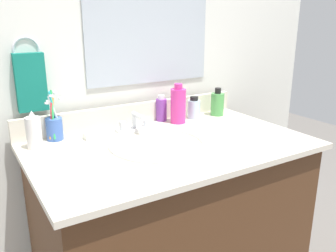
{
  "coord_description": "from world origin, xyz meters",
  "views": [
    {
      "loc": [
        -0.67,
        -1.08,
        1.2
      ],
      "look_at": [
        -0.01,
        0.0,
        0.81
      ],
      "focal_mm": 38.1,
      "sensor_mm": 36.0,
      "label": 1
    }
  ],
  "objects_px": {
    "faucet": "(135,124)",
    "soap_bar": "(92,136)",
    "cup_blue_plastic": "(54,127)",
    "bottle_lotion_white": "(34,132)",
    "bottle_gel_clear": "(194,108)",
    "hand_towel": "(31,82)",
    "bottle_cream_purple": "(161,109)",
    "bottle_toner_green": "(217,104)",
    "bottle_soap_pink": "(178,105)"
  },
  "relations": [
    {
      "from": "bottle_toner_green",
      "to": "cup_blue_plastic",
      "type": "bearing_deg",
      "value": 176.96
    },
    {
      "from": "bottle_toner_green",
      "to": "cup_blue_plastic",
      "type": "height_order",
      "value": "cup_blue_plastic"
    },
    {
      "from": "faucet",
      "to": "soap_bar",
      "type": "height_order",
      "value": "faucet"
    },
    {
      "from": "hand_towel",
      "to": "bottle_lotion_white",
      "type": "xyz_separation_m",
      "value": [
        -0.03,
        -0.12,
        -0.16
      ]
    },
    {
      "from": "cup_blue_plastic",
      "to": "soap_bar",
      "type": "height_order",
      "value": "cup_blue_plastic"
    },
    {
      "from": "bottle_gel_clear",
      "to": "bottle_soap_pink",
      "type": "relative_size",
      "value": 0.58
    },
    {
      "from": "bottle_gel_clear",
      "to": "cup_blue_plastic",
      "type": "distance_m",
      "value": 0.64
    },
    {
      "from": "bottle_lotion_white",
      "to": "cup_blue_plastic",
      "type": "xyz_separation_m",
      "value": [
        0.09,
        0.05,
        -0.01
      ]
    },
    {
      "from": "hand_towel",
      "to": "faucet",
      "type": "distance_m",
      "value": 0.44
    },
    {
      "from": "soap_bar",
      "to": "bottle_lotion_white",
      "type": "bearing_deg",
      "value": 178.61
    },
    {
      "from": "faucet",
      "to": "bottle_lotion_white",
      "type": "distance_m",
      "value": 0.4
    },
    {
      "from": "hand_towel",
      "to": "cup_blue_plastic",
      "type": "relative_size",
      "value": 1.13
    },
    {
      "from": "bottle_cream_purple",
      "to": "soap_bar",
      "type": "xyz_separation_m",
      "value": [
        -0.36,
        -0.08,
        -0.04
      ]
    },
    {
      "from": "bottle_lotion_white",
      "to": "bottle_soap_pink",
      "type": "relative_size",
      "value": 0.79
    },
    {
      "from": "bottle_toner_green",
      "to": "cup_blue_plastic",
      "type": "relative_size",
      "value": 0.68
    },
    {
      "from": "faucet",
      "to": "bottle_cream_purple",
      "type": "xyz_separation_m",
      "value": [
        0.17,
        0.08,
        0.03
      ]
    },
    {
      "from": "bottle_cream_purple",
      "to": "bottle_lotion_white",
      "type": "bearing_deg",
      "value": -172.82
    },
    {
      "from": "bottle_soap_pink",
      "to": "cup_blue_plastic",
      "type": "bearing_deg",
      "value": 174.63
    },
    {
      "from": "faucet",
      "to": "hand_towel",
      "type": "bearing_deg",
      "value": 161.49
    },
    {
      "from": "bottle_soap_pink",
      "to": "soap_bar",
      "type": "height_order",
      "value": "bottle_soap_pink"
    },
    {
      "from": "bottle_gel_clear",
      "to": "soap_bar",
      "type": "relative_size",
      "value": 1.61
    },
    {
      "from": "bottle_toner_green",
      "to": "bottle_cream_purple",
      "type": "relative_size",
      "value": 1.12
    },
    {
      "from": "faucet",
      "to": "bottle_gel_clear",
      "type": "bearing_deg",
      "value": 6.32
    },
    {
      "from": "bottle_gel_clear",
      "to": "bottle_soap_pink",
      "type": "height_order",
      "value": "bottle_soap_pink"
    },
    {
      "from": "faucet",
      "to": "soap_bar",
      "type": "distance_m",
      "value": 0.19
    },
    {
      "from": "faucet",
      "to": "bottle_toner_green",
      "type": "distance_m",
      "value": 0.45
    },
    {
      "from": "hand_towel",
      "to": "bottle_lotion_white",
      "type": "height_order",
      "value": "hand_towel"
    },
    {
      "from": "faucet",
      "to": "bottle_lotion_white",
      "type": "height_order",
      "value": "bottle_lotion_white"
    },
    {
      "from": "faucet",
      "to": "bottle_gel_clear",
      "type": "height_order",
      "value": "bottle_gel_clear"
    },
    {
      "from": "bottle_cream_purple",
      "to": "cup_blue_plastic",
      "type": "distance_m",
      "value": 0.49
    },
    {
      "from": "bottle_gel_clear",
      "to": "cup_blue_plastic",
      "type": "xyz_separation_m",
      "value": [
        -0.64,
        0.03,
        0.01
      ]
    },
    {
      "from": "soap_bar",
      "to": "cup_blue_plastic",
      "type": "bearing_deg",
      "value": 154.97
    },
    {
      "from": "faucet",
      "to": "bottle_cream_purple",
      "type": "bearing_deg",
      "value": 24.7
    },
    {
      "from": "cup_blue_plastic",
      "to": "soap_bar",
      "type": "bearing_deg",
      "value": -25.03
    },
    {
      "from": "bottle_lotion_white",
      "to": "soap_bar",
      "type": "distance_m",
      "value": 0.22
    },
    {
      "from": "faucet",
      "to": "bottle_cream_purple",
      "type": "distance_m",
      "value": 0.19
    },
    {
      "from": "bottle_lotion_white",
      "to": "bottle_toner_green",
      "type": "relative_size",
      "value": 1.05
    },
    {
      "from": "bottle_lotion_white",
      "to": "bottle_gel_clear",
      "type": "relative_size",
      "value": 1.36
    },
    {
      "from": "bottle_gel_clear",
      "to": "cup_blue_plastic",
      "type": "height_order",
      "value": "cup_blue_plastic"
    },
    {
      "from": "bottle_toner_green",
      "to": "bottle_soap_pink",
      "type": "xyz_separation_m",
      "value": [
        -0.23,
        -0.01,
        0.02
      ]
    },
    {
      "from": "hand_towel",
      "to": "bottle_cream_purple",
      "type": "height_order",
      "value": "hand_towel"
    },
    {
      "from": "faucet",
      "to": "soap_bar",
      "type": "relative_size",
      "value": 2.5
    },
    {
      "from": "bottle_toner_green",
      "to": "soap_bar",
      "type": "bearing_deg",
      "value": -178.33
    },
    {
      "from": "bottle_soap_pink",
      "to": "bottle_cream_purple",
      "type": "bearing_deg",
      "value": 124.84
    },
    {
      "from": "bottle_lotion_white",
      "to": "soap_bar",
      "type": "height_order",
      "value": "bottle_lotion_white"
    },
    {
      "from": "hand_towel",
      "to": "bottle_gel_clear",
      "type": "bearing_deg",
      "value": -7.26
    },
    {
      "from": "hand_towel",
      "to": "cup_blue_plastic",
      "type": "xyz_separation_m",
      "value": [
        0.06,
        -0.06,
        -0.17
      ]
    },
    {
      "from": "hand_towel",
      "to": "bottle_gel_clear",
      "type": "relative_size",
      "value": 2.13
    },
    {
      "from": "bottle_cream_purple",
      "to": "soap_bar",
      "type": "relative_size",
      "value": 1.86
    },
    {
      "from": "bottle_gel_clear",
      "to": "soap_bar",
      "type": "xyz_separation_m",
      "value": [
        -0.51,
        -0.03,
        -0.03
      ]
    }
  ]
}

